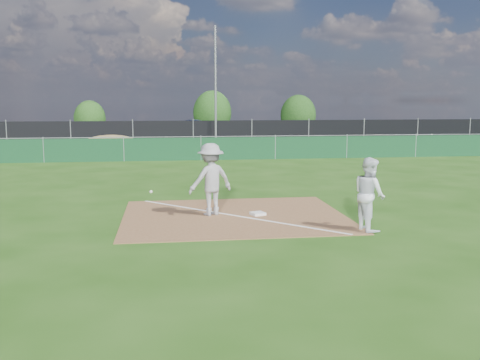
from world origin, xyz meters
name	(u,v)px	position (x,y,z in m)	size (l,w,h in m)	color
ground	(208,173)	(0.00, 10.00, 0.00)	(90.00, 90.00, 0.00)	#214A10
infield_dirt	(234,216)	(0.00, 1.00, 0.01)	(6.00, 5.00, 0.02)	brown
foul_line	(234,215)	(0.00, 1.00, 0.03)	(0.08, 7.00, 0.01)	white
green_fence	(201,149)	(0.00, 15.00, 0.60)	(44.00, 0.05, 1.20)	#103A1F
dirt_mound	(111,145)	(-5.00, 18.50, 0.58)	(3.38, 2.60, 1.17)	olive
black_fence	(193,134)	(0.00, 23.00, 0.90)	(46.00, 0.04, 1.80)	black
parking_lot	(190,142)	(0.00, 28.00, 0.01)	(46.00, 9.00, 0.01)	black
light_pole	(216,87)	(1.50, 22.70, 4.00)	(0.16, 0.16, 8.00)	slate
first_base	(258,214)	(0.65, 1.01, 0.06)	(0.35, 0.35, 0.07)	white
play_at_first	(211,179)	(-0.62, 1.20, 1.00)	(2.37, 1.19, 1.97)	#ABABAD
runner	(369,194)	(3.04, -1.00, 0.89)	(0.87, 0.68, 1.79)	white
car_left	(99,132)	(-6.81, 27.86, 0.82)	(1.91, 4.75, 1.62)	#A9ACB1
car_mid	(200,131)	(0.70, 27.43, 0.85)	(1.77, 5.08, 1.67)	#101832
car_right	(247,132)	(4.33, 27.45, 0.72)	(2.00, 4.92, 1.43)	black
tree_left	(90,118)	(-8.25, 33.96, 1.62)	(2.65, 2.65, 3.15)	#382316
tree_mid	(212,113)	(2.27, 34.37, 2.07)	(3.39, 3.39, 4.02)	#382316
tree_right	(298,115)	(9.62, 32.57, 1.87)	(3.07, 3.07, 3.64)	#382316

